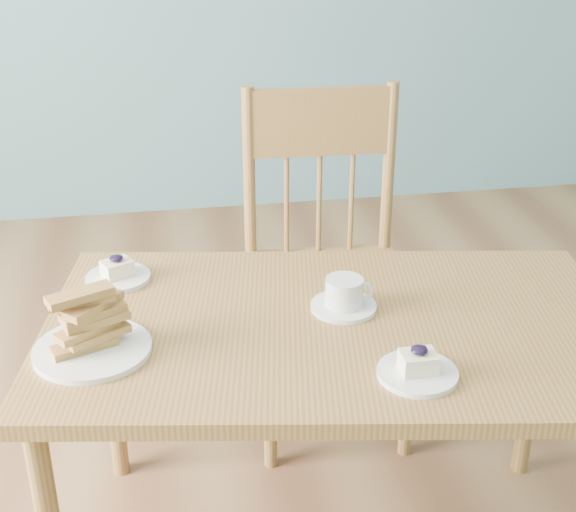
{
  "coord_description": "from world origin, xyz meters",
  "views": [
    {
      "loc": [
        -0.1,
        -1.31,
        1.55
      ],
      "look_at": [
        0.15,
        0.21,
        0.81
      ],
      "focal_mm": 50.0,
      "sensor_mm": 36.0,
      "label": 1
    }
  ],
  "objects": [
    {
      "name": "coffee_cup",
      "position": [
        0.28,
        0.21,
        0.7
      ],
      "size": [
        0.15,
        0.15,
        0.07
      ],
      "rotation": [
        0.0,
        0.0,
        -0.13
      ],
      "color": "white",
      "rests_on": "dining_table"
    },
    {
      "name": "dining_table",
      "position": [
        0.24,
        0.16,
        0.6
      ],
      "size": [
        1.35,
        0.9,
        0.67
      ],
      "rotation": [
        0.0,
        0.0,
        -0.16
      ],
      "color": "#9E6A3C",
      "rests_on": "ground"
    },
    {
      "name": "cheesecake_plate_far",
      "position": [
        -0.22,
        0.44,
        0.68
      ],
      "size": [
        0.15,
        0.15,
        0.06
      ],
      "rotation": [
        0.0,
        0.0,
        0.46
      ],
      "color": "white",
      "rests_on": "dining_table"
    },
    {
      "name": "cheesecake_plate_near",
      "position": [
        0.36,
        -0.07,
        0.69
      ],
      "size": [
        0.16,
        0.16,
        0.07
      ],
      "rotation": [
        0.0,
        0.0,
        0.0
      ],
      "color": "white",
      "rests_on": "dining_table"
    },
    {
      "name": "biscotti_plate",
      "position": [
        -0.26,
        0.12,
        0.72
      ],
      "size": [
        0.24,
        0.24,
        0.14
      ],
      "rotation": [
        0.0,
        0.0,
        0.43
      ],
      "color": "white",
      "rests_on": "dining_table"
    },
    {
      "name": "dining_chair",
      "position": [
        0.36,
        0.73,
        0.52
      ],
      "size": [
        0.48,
        0.45,
        1.01
      ],
      "rotation": [
        0.0,
        0.0,
        -0.03
      ],
      "color": "#9E6A3C",
      "rests_on": "ground"
    },
    {
      "name": "room",
      "position": [
        0.0,
        0.0,
        1.35
      ],
      "size": [
        5.01,
        5.01,
        2.71
      ],
      "color": "olive",
      "rests_on": "ground"
    }
  ]
}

